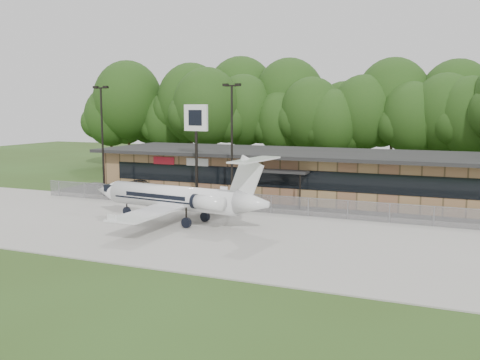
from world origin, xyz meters
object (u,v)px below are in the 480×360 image
at_px(pole_sign, 196,128).
at_px(suv, 147,187).
at_px(terminal, 314,174).
at_px(business_jet, 180,199).

bearing_deg(pole_sign, suv, 163.69).
height_order(terminal, suv, terminal).
relative_size(business_jet, pole_sign, 1.78).
bearing_deg(suv, business_jet, -151.14).
xyz_separation_m(terminal, suv, (-15.20, -4.53, -1.44)).
distance_m(terminal, business_jet, 15.88).
bearing_deg(terminal, business_jet, -111.57).
distance_m(terminal, suv, 15.92).
xyz_separation_m(business_jet, pole_sign, (-2.63, 7.62, 4.71)).
bearing_deg(business_jet, terminal, 75.17).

